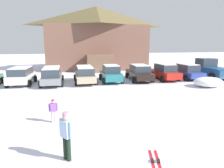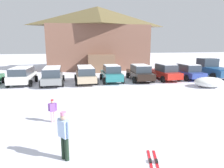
# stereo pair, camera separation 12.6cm
# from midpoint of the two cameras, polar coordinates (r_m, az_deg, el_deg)

# --- Properties ---
(ski_lodge) EXTENTS (15.62, 9.52, 9.40)m
(ski_lodge) POSITION_cam_midpoint_polar(r_m,az_deg,el_deg) (31.73, -4.52, 13.02)
(ski_lodge) COLOR brown
(ski_lodge) RESTS_ON ground
(parked_white_suv) EXTENTS (2.36, 4.14, 1.68)m
(parked_white_suv) POSITION_cam_midpoint_polar(r_m,az_deg,el_deg) (20.85, -24.63, 2.28)
(parked_white_suv) COLOR silver
(parked_white_suv) RESTS_ON ground
(parked_grey_wagon) EXTENTS (2.14, 4.74, 1.66)m
(parked_grey_wagon) POSITION_cam_midpoint_polar(r_m,az_deg,el_deg) (19.95, -16.96, 2.43)
(parked_grey_wagon) COLOR gray
(parked_grey_wagon) RESTS_ON ground
(parked_beige_suv) EXTENTS (2.14, 4.79, 1.65)m
(parked_beige_suv) POSITION_cam_midpoint_polar(r_m,az_deg,el_deg) (20.13, -7.96, 2.88)
(parked_beige_suv) COLOR tan
(parked_beige_suv) RESTS_ON ground
(parked_teal_hatchback) EXTENTS (2.16, 4.14, 1.74)m
(parked_teal_hatchback) POSITION_cam_midpoint_polar(r_m,az_deg,el_deg) (20.43, -0.52, 3.04)
(parked_teal_hatchback) COLOR #247175
(parked_teal_hatchback) RESTS_ON ground
(parked_black_sedan) EXTENTS (2.40, 4.88, 1.70)m
(parked_black_sedan) POSITION_cam_midpoint_polar(r_m,az_deg,el_deg) (21.38, 7.61, 3.27)
(parked_black_sedan) COLOR black
(parked_black_sedan) RESTS_ON ground
(parked_red_sedan) EXTENTS (2.19, 4.52, 1.75)m
(parked_red_sedan) POSITION_cam_midpoint_polar(r_m,az_deg,el_deg) (22.40, 14.57, 3.41)
(parked_red_sedan) COLOR red
(parked_red_sedan) RESTS_ON ground
(parked_blue_hatchback) EXTENTS (2.14, 4.73, 1.65)m
(parked_blue_hatchback) POSITION_cam_midpoint_polar(r_m,az_deg,el_deg) (23.94, 20.34, 3.47)
(parked_blue_hatchback) COLOR #2E4297
(parked_blue_hatchback) RESTS_ON ground
(pickup_truck) EXTENTS (2.58, 5.32, 2.15)m
(pickup_truck) POSITION_cam_midpoint_polar(r_m,az_deg,el_deg) (25.93, 26.11, 3.93)
(pickup_truck) COLOR navy
(pickup_truck) RESTS_ON ground
(skier_adult_in_blue_parka) EXTENTS (0.43, 0.52, 1.67)m
(skier_adult_in_blue_parka) POSITION_cam_midpoint_polar(r_m,az_deg,el_deg) (6.89, -13.45, -13.55)
(skier_adult_in_blue_parka) COLOR black
(skier_adult_in_blue_parka) RESTS_ON ground
(skier_child_in_purple_jacket) EXTENTS (0.43, 0.20, 1.16)m
(skier_child_in_purple_jacket) POSITION_cam_midpoint_polar(r_m,az_deg,el_deg) (10.28, -16.76, -7.01)
(skier_child_in_purple_jacket) COLOR beige
(skier_child_in_purple_jacket) RESTS_ON ground
(pair_of_skis) EXTENTS (0.70, 1.56, 0.08)m
(pair_of_skis) POSITION_cam_midpoint_polar(r_m,az_deg,el_deg) (7.13, 11.84, -21.00)
(pair_of_skis) COLOR red
(pair_of_skis) RESTS_ON ground
(plowed_snow_pile) EXTENTS (2.67, 2.14, 0.89)m
(plowed_snow_pile) POSITION_cam_midpoint_polar(r_m,az_deg,el_deg) (20.04, 25.61, 0.53)
(plowed_snow_pile) COLOR white
(plowed_snow_pile) RESTS_ON ground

